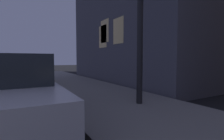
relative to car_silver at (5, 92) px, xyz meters
name	(u,v)px	position (x,y,z in m)	size (l,w,h in m)	color
car_silver	(5,92)	(0.00, 0.00, 0.00)	(2.07, 4.27, 1.43)	#B7B7BF
car_yellow_cab	(10,73)	(0.00, 5.62, 0.01)	(2.20, 4.62, 1.43)	gold
building_mid	(157,14)	(8.20, 4.54, 3.53)	(7.52, 9.65, 8.46)	#4C4C56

